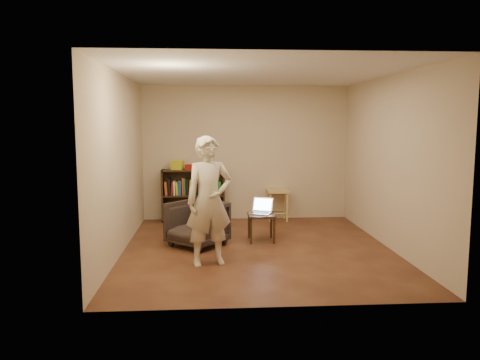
{
  "coord_description": "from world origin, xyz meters",
  "views": [
    {
      "loc": [
        -0.72,
        -6.86,
        1.91
      ],
      "look_at": [
        -0.24,
        0.35,
        1.01
      ],
      "focal_mm": 35.0,
      "sensor_mm": 36.0,
      "label": 1
    }
  ],
  "objects": [
    {
      "name": "box_white",
      "position": [
        -0.58,
        2.08,
        1.04
      ],
      "size": [
        0.11,
        0.11,
        0.08
      ],
      "primitive_type": "cube",
      "rotation": [
        0.0,
        0.0,
        0.06
      ],
      "color": "white",
      "rests_on": "bookshelf"
    },
    {
      "name": "wall_left",
      "position": [
        -2.0,
        0.0,
        1.3
      ],
      "size": [
        0.0,
        4.5,
        4.5
      ],
      "primitive_type": "plane",
      "rotation": [
        1.57,
        0.0,
        1.57
      ],
      "color": "#C2B193",
      "rests_on": "floor"
    },
    {
      "name": "box_yellow",
      "position": [
        -1.32,
        2.09,
        1.09
      ],
      "size": [
        0.25,
        0.21,
        0.18
      ],
      "primitive_type": "cube",
      "rotation": [
        0.0,
        0.0,
        -0.26
      ],
      "color": "gold",
      "rests_on": "bookshelf"
    },
    {
      "name": "wall_right",
      "position": [
        2.0,
        0.0,
        1.3
      ],
      "size": [
        0.0,
        4.5,
        4.5
      ],
      "primitive_type": "plane",
      "rotation": [
        1.57,
        0.0,
        -1.57
      ],
      "color": "#C2B193",
      "rests_on": "floor"
    },
    {
      "name": "laptop",
      "position": [
        0.12,
        0.56,
        0.49
      ],
      "size": [
        0.44,
        0.43,
        0.24
      ],
      "rotation": [
        0.0,
        0.0,
        -0.42
      ],
      "color": "silver",
      "rests_on": "side_table"
    },
    {
      "name": "box_green",
      "position": [
        -0.67,
        2.07,
        1.06
      ],
      "size": [
        0.14,
        0.14,
        0.13
      ],
      "primitive_type": "cube",
      "rotation": [
        0.0,
        0.0,
        -0.16
      ],
      "color": "#227F2A",
      "rests_on": "bookshelf"
    },
    {
      "name": "wall_back",
      "position": [
        0.0,
        2.25,
        1.3
      ],
      "size": [
        4.0,
        0.0,
        4.0
      ],
      "primitive_type": "plane",
      "rotation": [
        1.57,
        0.0,
        0.0
      ],
      "color": "#C2B193",
      "rests_on": "floor"
    },
    {
      "name": "side_table",
      "position": [
        0.11,
        0.47,
        0.36
      ],
      "size": [
        0.43,
        0.43,
        0.43
      ],
      "color": "black",
      "rests_on": "floor"
    },
    {
      "name": "stool",
      "position": [
        0.6,
        2.03,
        0.48
      ],
      "size": [
        0.41,
        0.41,
        0.6
      ],
      "color": "tan",
      "rests_on": "floor"
    },
    {
      "name": "red_cloth",
      "position": [
        -1.03,
        2.07,
        1.05
      ],
      "size": [
        0.28,
        0.21,
        0.09
      ],
      "primitive_type": "cube",
      "rotation": [
        0.0,
        0.0,
        -0.04
      ],
      "color": "maroon",
      "rests_on": "bookshelf"
    },
    {
      "name": "ceiling",
      "position": [
        0.0,
        0.0,
        2.6
      ],
      "size": [
        4.5,
        4.5,
        0.0
      ],
      "primitive_type": "plane",
      "color": "silver",
      "rests_on": "wall_back"
    },
    {
      "name": "floor",
      "position": [
        0.0,
        0.0,
        0.0
      ],
      "size": [
        4.5,
        4.5,
        0.0
      ],
      "primitive_type": "plane",
      "color": "#3F1C14",
      "rests_on": "ground"
    },
    {
      "name": "person",
      "position": [
        -0.72,
        -0.72,
        0.86
      ],
      "size": [
        0.72,
        0.57,
        1.72
      ],
      "primitive_type": "imported",
      "rotation": [
        0.0,
        0.0,
        0.28
      ],
      "color": "beige",
      "rests_on": "floor"
    },
    {
      "name": "bookshelf",
      "position": [
        -1.02,
        2.09,
        0.44
      ],
      "size": [
        1.2,
        0.3,
        1.0
      ],
      "color": "black",
      "rests_on": "floor"
    },
    {
      "name": "armchair",
      "position": [
        -0.91,
        0.23,
        0.35
      ],
      "size": [
        1.06,
        1.07,
        0.7
      ],
      "primitive_type": "imported",
      "rotation": [
        0.0,
        0.0,
        -0.73
      ],
      "color": "#2D251E",
      "rests_on": "floor"
    }
  ]
}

